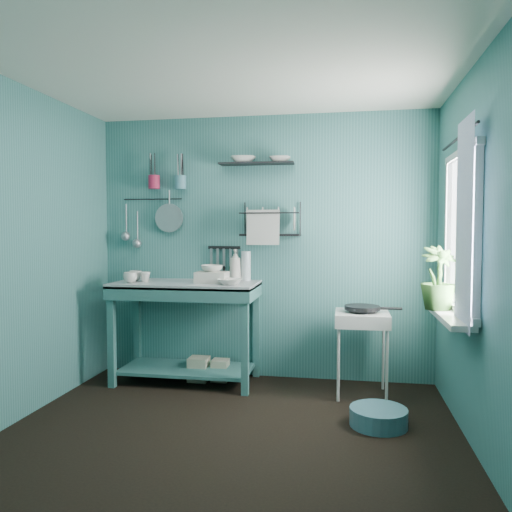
% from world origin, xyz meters
% --- Properties ---
extents(floor, '(3.20, 3.20, 0.00)m').
position_xyz_m(floor, '(0.00, 0.00, 0.00)').
color(floor, black).
rests_on(floor, ground).
extents(ceiling, '(3.20, 3.20, 0.00)m').
position_xyz_m(ceiling, '(0.00, 0.00, 2.50)').
color(ceiling, silver).
rests_on(ceiling, ground).
extents(wall_back, '(3.20, 0.00, 3.20)m').
position_xyz_m(wall_back, '(0.00, 1.50, 1.25)').
color(wall_back, '#366F6D').
rests_on(wall_back, ground).
extents(wall_front, '(3.20, 0.00, 3.20)m').
position_xyz_m(wall_front, '(0.00, -1.50, 1.25)').
color(wall_front, '#366F6D').
rests_on(wall_front, ground).
extents(wall_left, '(0.00, 3.00, 3.00)m').
position_xyz_m(wall_left, '(-1.60, 0.00, 1.25)').
color(wall_left, '#366F6D').
rests_on(wall_left, ground).
extents(wall_right, '(0.00, 3.00, 3.00)m').
position_xyz_m(wall_right, '(1.60, 0.00, 1.25)').
color(wall_right, '#366F6D').
rests_on(wall_right, ground).
extents(work_counter, '(1.40, 0.84, 0.93)m').
position_xyz_m(work_counter, '(-0.67, 1.19, 0.47)').
color(work_counter, '#326967').
rests_on(work_counter, floor).
extents(mug_left, '(0.12, 0.12, 0.10)m').
position_xyz_m(mug_left, '(-1.15, 1.03, 0.98)').
color(mug_left, beige).
rests_on(mug_left, work_counter).
extents(mug_mid, '(0.14, 0.14, 0.09)m').
position_xyz_m(mug_mid, '(-1.05, 1.13, 0.98)').
color(mug_mid, beige).
rests_on(mug_mid, work_counter).
extents(mug_right, '(0.17, 0.17, 0.10)m').
position_xyz_m(mug_right, '(-1.17, 1.19, 0.98)').
color(mug_right, beige).
rests_on(mug_right, work_counter).
extents(wash_tub, '(0.28, 0.22, 0.10)m').
position_xyz_m(wash_tub, '(-0.42, 1.17, 0.98)').
color(wash_tub, beige).
rests_on(wash_tub, work_counter).
extents(tub_bowl, '(0.20, 0.19, 0.06)m').
position_xyz_m(tub_bowl, '(-0.42, 1.17, 1.07)').
color(tub_bowl, beige).
rests_on(tub_bowl, wash_tub).
extents(soap_bottle, '(0.12, 0.12, 0.30)m').
position_xyz_m(soap_bottle, '(-0.25, 1.39, 1.08)').
color(soap_bottle, beige).
rests_on(soap_bottle, work_counter).
extents(water_bottle, '(0.09, 0.09, 0.28)m').
position_xyz_m(water_bottle, '(-0.15, 1.41, 1.07)').
color(water_bottle, silver).
rests_on(water_bottle, work_counter).
extents(counter_bowl, '(0.22, 0.22, 0.05)m').
position_xyz_m(counter_bowl, '(-0.22, 1.04, 0.96)').
color(counter_bowl, beige).
rests_on(counter_bowl, work_counter).
extents(hotplate_stand, '(0.48, 0.48, 0.72)m').
position_xyz_m(hotplate_stand, '(0.93, 1.09, 0.36)').
color(hotplate_stand, silver).
rests_on(hotplate_stand, floor).
extents(frying_pan, '(0.30, 0.30, 0.03)m').
position_xyz_m(frying_pan, '(0.93, 1.09, 0.76)').
color(frying_pan, black).
rests_on(frying_pan, hotplate_stand).
extents(knife_strip, '(0.32, 0.03, 0.03)m').
position_xyz_m(knife_strip, '(-0.37, 1.47, 1.25)').
color(knife_strip, black).
rests_on(knife_strip, wall_back).
extents(dish_rack, '(0.58, 0.32, 0.32)m').
position_xyz_m(dish_rack, '(0.10, 1.37, 1.52)').
color(dish_rack, black).
rests_on(dish_rack, wall_back).
extents(upper_shelf, '(0.71, 0.20, 0.01)m').
position_xyz_m(upper_shelf, '(-0.04, 1.40, 2.03)').
color(upper_shelf, black).
rests_on(upper_shelf, wall_back).
extents(shelf_bowl_left, '(0.27, 0.27, 0.06)m').
position_xyz_m(shelf_bowl_left, '(-0.17, 1.40, 2.03)').
color(shelf_bowl_left, beige).
rests_on(shelf_bowl_left, upper_shelf).
extents(shelf_bowl_right, '(0.20, 0.20, 0.05)m').
position_xyz_m(shelf_bowl_right, '(0.18, 1.40, 2.03)').
color(shelf_bowl_right, beige).
rests_on(shelf_bowl_right, upper_shelf).
extents(utensil_cup_magenta, '(0.11, 0.11, 0.13)m').
position_xyz_m(utensil_cup_magenta, '(-1.06, 1.42, 1.88)').
color(utensil_cup_magenta, '#A81F42').
rests_on(utensil_cup_magenta, wall_back).
extents(utensil_cup_teal, '(0.11, 0.11, 0.13)m').
position_xyz_m(utensil_cup_teal, '(-0.79, 1.42, 1.87)').
color(utensil_cup_teal, teal).
rests_on(utensil_cup_teal, wall_back).
extents(colander, '(0.28, 0.03, 0.28)m').
position_xyz_m(colander, '(-0.92, 1.45, 1.53)').
color(colander, '#9FA1A6').
rests_on(colander, wall_back).
extents(ladle_outer, '(0.01, 0.01, 0.30)m').
position_xyz_m(ladle_outer, '(-1.37, 1.46, 1.52)').
color(ladle_outer, '#9FA1A6').
rests_on(ladle_outer, wall_back).
extents(ladle_inner, '(0.01, 0.01, 0.30)m').
position_xyz_m(ladle_inner, '(-1.26, 1.46, 1.45)').
color(ladle_inner, '#9FA1A6').
rests_on(ladle_inner, wall_back).
extents(hook_rail, '(0.60, 0.01, 0.01)m').
position_xyz_m(hook_rail, '(-1.10, 1.47, 1.72)').
color(hook_rail, black).
rests_on(hook_rail, wall_back).
extents(window_glass, '(0.00, 1.10, 1.10)m').
position_xyz_m(window_glass, '(1.59, 0.45, 1.40)').
color(window_glass, white).
rests_on(window_glass, wall_right).
extents(windowsill, '(0.16, 0.95, 0.04)m').
position_xyz_m(windowsill, '(1.50, 0.45, 0.81)').
color(windowsill, silver).
rests_on(windowsill, wall_right).
extents(curtain, '(0.00, 1.35, 1.35)m').
position_xyz_m(curtain, '(1.52, 0.15, 1.45)').
color(curtain, white).
rests_on(curtain, wall_right).
extents(curtain_rod, '(0.02, 1.05, 0.02)m').
position_xyz_m(curtain_rod, '(1.54, 0.45, 2.05)').
color(curtain_rod, black).
rests_on(curtain_rod, wall_right).
extents(potted_plant, '(0.34, 0.34, 0.47)m').
position_xyz_m(potted_plant, '(1.45, 0.61, 1.06)').
color(potted_plant, '#2F5A24').
rests_on(potted_plant, windowsill).
extents(storage_tin_large, '(0.18, 0.18, 0.22)m').
position_xyz_m(storage_tin_large, '(-0.57, 1.24, 0.11)').
color(storage_tin_large, tan).
rests_on(storage_tin_large, floor).
extents(storage_tin_small, '(0.15, 0.15, 0.20)m').
position_xyz_m(storage_tin_small, '(-0.37, 1.27, 0.10)').
color(storage_tin_small, tan).
rests_on(storage_tin_small, floor).
extents(floor_basin, '(0.41, 0.41, 0.13)m').
position_xyz_m(floor_basin, '(1.03, 0.42, 0.07)').
color(floor_basin, '#417180').
rests_on(floor_basin, floor).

